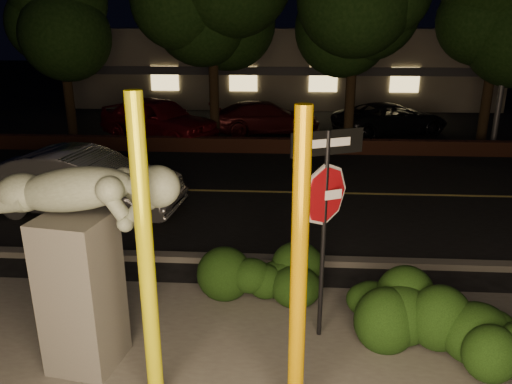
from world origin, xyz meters
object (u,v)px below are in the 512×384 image
(yellow_pole_right, at_px, (299,278))
(parked_car_darkred, at_px, (266,118))
(yellow_pole_left, at_px, (146,263))
(signpost, at_px, (325,196))
(silver_sedan, at_px, (84,182))
(sculpture, at_px, (79,245))
(parked_car_dark, at_px, (391,119))
(parked_car_red, at_px, (158,119))

(yellow_pole_right, height_order, parked_car_darkred, yellow_pole_right)
(yellow_pole_right, xyz_separation_m, parked_car_darkred, (-1.02, 15.42, -1.13))
(yellow_pole_left, distance_m, signpost, 2.48)
(silver_sedan, bearing_deg, sculpture, -150.99)
(sculpture, xyz_separation_m, parked_car_darkred, (1.61, 14.64, -1.06))
(yellow_pole_left, distance_m, silver_sedan, 6.95)
(sculpture, xyz_separation_m, parked_car_dark, (6.60, 14.73, -1.07))
(signpost, height_order, sculpture, signpost)
(silver_sedan, bearing_deg, signpost, -124.71)
(yellow_pole_left, bearing_deg, sculpture, 146.73)
(yellow_pole_right, relative_size, silver_sedan, 0.78)
(sculpture, bearing_deg, parked_car_dark, 75.20)
(parked_car_dark, bearing_deg, sculpture, 133.61)
(yellow_pole_right, distance_m, parked_car_darkred, 15.50)
(parked_car_dark, bearing_deg, signpost, 143.23)
(silver_sedan, xyz_separation_m, parked_car_dark, (8.81, 9.33, -0.11))
(yellow_pole_right, distance_m, sculpture, 2.74)
(yellow_pole_left, distance_m, yellow_pole_right, 1.62)
(yellow_pole_right, bearing_deg, silver_sedan, 128.03)
(silver_sedan, bearing_deg, parked_car_red, 8.14)
(parked_car_red, xyz_separation_m, parked_car_dark, (9.00, 1.61, -0.19))
(yellow_pole_right, xyz_separation_m, parked_car_red, (-5.03, 13.91, -0.95))
(yellow_pole_right, height_order, silver_sedan, yellow_pole_right)
(parked_car_darkred, bearing_deg, yellow_pole_left, 161.87)
(yellow_pole_right, bearing_deg, parked_car_red, 109.87)
(sculpture, height_order, silver_sedan, sculpture)
(sculpture, bearing_deg, parked_car_darkred, 93.08)
(yellow_pole_left, height_order, signpost, yellow_pole_left)
(sculpture, bearing_deg, signpost, 24.35)
(sculpture, bearing_deg, yellow_pole_right, -7.36)
(silver_sedan, xyz_separation_m, parked_car_red, (-0.19, 7.72, 0.07))
(yellow_pole_left, distance_m, parked_car_dark, 16.42)
(sculpture, bearing_deg, yellow_pole_left, -23.93)
(silver_sedan, bearing_deg, parked_car_dark, -36.62)
(yellow_pole_left, height_order, silver_sedan, yellow_pole_left)
(yellow_pole_left, bearing_deg, parked_car_dark, 70.07)
(signpost, height_order, parked_car_dark, signpost)
(yellow_pole_left, bearing_deg, silver_sedan, 118.02)
(sculpture, bearing_deg, silver_sedan, 121.61)
(silver_sedan, height_order, parked_car_darkred, silver_sedan)
(signpost, xyz_separation_m, parked_car_dark, (3.61, 13.92, -1.48))
(signpost, xyz_separation_m, parked_car_red, (-5.39, 12.31, -1.30))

